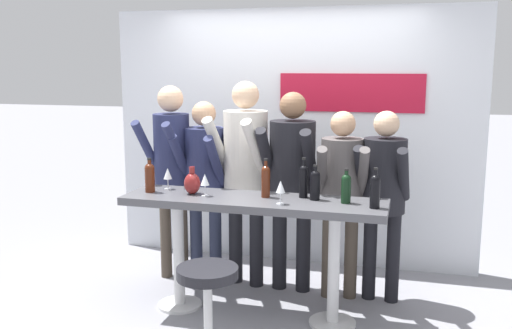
# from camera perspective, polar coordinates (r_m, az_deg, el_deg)

# --- Properties ---
(ground_plane) EXTENTS (40.00, 40.00, 0.00)m
(ground_plane) POSITION_cam_1_polar(r_m,az_deg,el_deg) (4.70, -0.27, -14.78)
(ground_plane) COLOR gray
(back_wall) EXTENTS (3.64, 0.12, 2.50)m
(back_wall) POSITION_cam_1_polar(r_m,az_deg,el_deg) (5.67, 3.62, 2.77)
(back_wall) COLOR silver
(back_wall) RESTS_ON ground_plane
(tasting_table) EXTENTS (2.04, 0.53, 0.95)m
(tasting_table) POSITION_cam_1_polar(r_m,az_deg,el_deg) (4.43, -0.27, -5.57)
(tasting_table) COLOR #4C4C51
(tasting_table) RESTS_ON ground_plane
(bar_stool) EXTENTS (0.43, 0.43, 0.65)m
(bar_stool) POSITION_cam_1_polar(r_m,az_deg,el_deg) (3.89, -4.84, -13.23)
(bar_stool) COLOR silver
(bar_stool) RESTS_ON ground_plane
(person_far_left) EXTENTS (0.44, 0.57, 1.78)m
(person_far_left) POSITION_cam_1_polar(r_m,az_deg,el_deg) (5.18, -8.46, 0.50)
(person_far_left) COLOR #473D33
(person_far_left) RESTS_ON ground_plane
(person_left) EXTENTS (0.43, 0.53, 1.65)m
(person_left) POSITION_cam_1_polar(r_m,az_deg,el_deg) (5.10, -5.19, -0.73)
(person_left) COLOR #23283D
(person_left) RESTS_ON ground_plane
(person_center_left) EXTENTS (0.53, 0.64, 1.83)m
(person_center_left) POSITION_cam_1_polar(r_m,az_deg,el_deg) (4.99, -1.10, 0.36)
(person_center_left) COLOR black
(person_center_left) RESTS_ON ground_plane
(person_center) EXTENTS (0.48, 0.58, 1.74)m
(person_center) POSITION_cam_1_polar(r_m,az_deg,el_deg) (4.88, 3.61, -0.59)
(person_center) COLOR black
(person_center) RESTS_ON ground_plane
(person_center_right) EXTENTS (0.46, 0.55, 1.59)m
(person_center_right) POSITION_cam_1_polar(r_m,az_deg,el_deg) (4.77, 8.54, -1.99)
(person_center_right) COLOR #473D33
(person_center_right) RESTS_ON ground_plane
(person_right) EXTENTS (0.45, 0.54, 1.60)m
(person_right) POSITION_cam_1_polar(r_m,az_deg,el_deg) (4.78, 12.67, -2.07)
(person_right) COLOR black
(person_right) RESTS_ON ground_plane
(wine_bottle_0) EXTENTS (0.07, 0.07, 0.30)m
(wine_bottle_0) POSITION_cam_1_polar(r_m,az_deg,el_deg) (4.39, 0.98, -1.54)
(wine_bottle_0) COLOR #4C1E0F
(wine_bottle_0) RESTS_ON tasting_table
(wine_bottle_1) EXTENTS (0.07, 0.07, 0.26)m
(wine_bottle_1) POSITION_cam_1_polar(r_m,az_deg,el_deg) (4.26, 9.00, -2.25)
(wine_bottle_1) COLOR black
(wine_bottle_1) RESTS_ON tasting_table
(wine_bottle_2) EXTENTS (0.08, 0.08, 0.28)m
(wine_bottle_2) POSITION_cam_1_polar(r_m,az_deg,el_deg) (4.65, -10.58, -1.15)
(wine_bottle_2) COLOR #4C1E0F
(wine_bottle_2) RESTS_ON tasting_table
(wine_bottle_3) EXTENTS (0.08, 0.08, 0.27)m
(wine_bottle_3) POSITION_cam_1_polar(r_m,az_deg,el_deg) (4.33, 5.93, -1.90)
(wine_bottle_3) COLOR black
(wine_bottle_3) RESTS_ON tasting_table
(wine_bottle_4) EXTENTS (0.07, 0.07, 0.31)m
(wine_bottle_4) POSITION_cam_1_polar(r_m,az_deg,el_deg) (4.40, 4.78, -1.51)
(wine_bottle_4) COLOR black
(wine_bottle_4) RESTS_ON tasting_table
(wine_bottle_5) EXTENTS (0.07, 0.07, 0.29)m
(wine_bottle_5) POSITION_cam_1_polar(r_m,az_deg,el_deg) (4.15, 11.82, -2.47)
(wine_bottle_5) COLOR black
(wine_bottle_5) RESTS_ON tasting_table
(wine_glass_0) EXTENTS (0.07, 0.07, 0.18)m
(wine_glass_0) POSITION_cam_1_polar(r_m,az_deg,el_deg) (4.18, 2.47, -2.32)
(wine_glass_0) COLOR silver
(wine_glass_0) RESTS_ON tasting_table
(wine_glass_1) EXTENTS (0.07, 0.07, 0.18)m
(wine_glass_1) POSITION_cam_1_polar(r_m,az_deg,el_deg) (4.45, -5.13, -1.59)
(wine_glass_1) COLOR silver
(wine_glass_1) RESTS_ON tasting_table
(wine_glass_2) EXTENTS (0.07, 0.07, 0.18)m
(wine_glass_2) POSITION_cam_1_polar(r_m,az_deg,el_deg) (4.73, -8.82, -0.98)
(wine_glass_2) COLOR silver
(wine_glass_2) RESTS_ON tasting_table
(decorative_vase) EXTENTS (0.13, 0.13, 0.22)m
(decorative_vase) POSITION_cam_1_polar(r_m,az_deg,el_deg) (4.53, -6.40, -1.86)
(decorative_vase) COLOR maroon
(decorative_vase) RESTS_ON tasting_table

